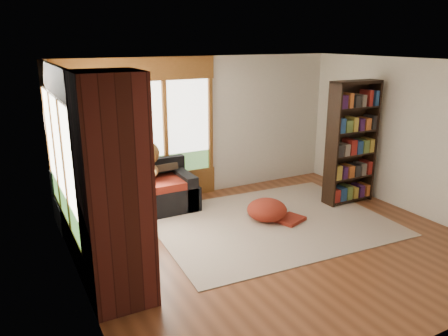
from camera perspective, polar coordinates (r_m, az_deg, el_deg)
name	(u,v)px	position (r m, az deg, el deg)	size (l,w,h in m)	color
floor	(276,243)	(6.59, 6.81, -9.66)	(5.50, 5.50, 0.00)	#5E301A
ceiling	(283,62)	(5.93, 7.69, 13.51)	(5.50, 5.50, 0.00)	white
wall_back	(203,127)	(8.24, -2.82, 5.37)	(5.50, 0.04, 2.60)	silver
wall_front	(438,222)	(4.45, 26.12, -6.37)	(5.50, 0.04, 2.60)	silver
wall_left	(75,189)	(5.13, -18.88, -2.59)	(0.04, 5.00, 2.60)	silver
wall_right	(414,138)	(8.00, 23.60, 3.64)	(0.04, 5.00, 2.60)	silver
windows_back	(141,131)	(7.78, -10.77, 4.79)	(2.82, 0.10, 1.90)	brown
windows_left	(61,159)	(6.26, -20.53, 1.14)	(0.10, 2.62, 1.90)	brown
roller_blind	(52,119)	(6.98, -21.60, 5.93)	(0.03, 0.72, 0.90)	#869A65
brick_chimney	(114,193)	(4.86, -14.12, -3.22)	(0.70, 0.70, 2.60)	#471914
sectional_sofa	(114,209)	(7.17, -14.20, -5.20)	(2.20, 2.20, 0.80)	black
area_rug	(271,222)	(7.25, 6.14, -7.06)	(3.68, 2.82, 0.01)	beige
bookshelf	(352,143)	(8.12, 16.34, 3.13)	(0.95, 0.32, 2.21)	black
pouf	(267,209)	(7.28, 5.63, -5.37)	(0.66, 0.66, 0.36)	maroon
dog_tan	(138,168)	(7.41, -11.21, -0.02)	(1.17, 1.05, 0.57)	brown
dog_brindle	(104,192)	(6.59, -15.43, -2.99)	(0.68, 0.91, 0.46)	black
throw_pillows	(112,179)	(7.16, -14.45, -1.38)	(1.98, 1.68, 0.45)	black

